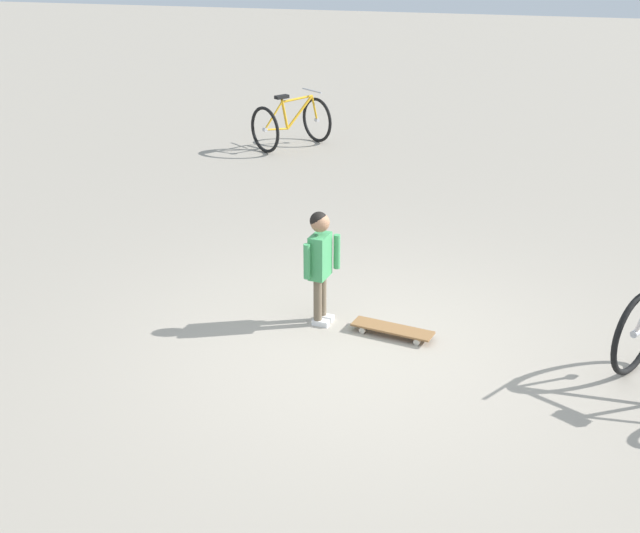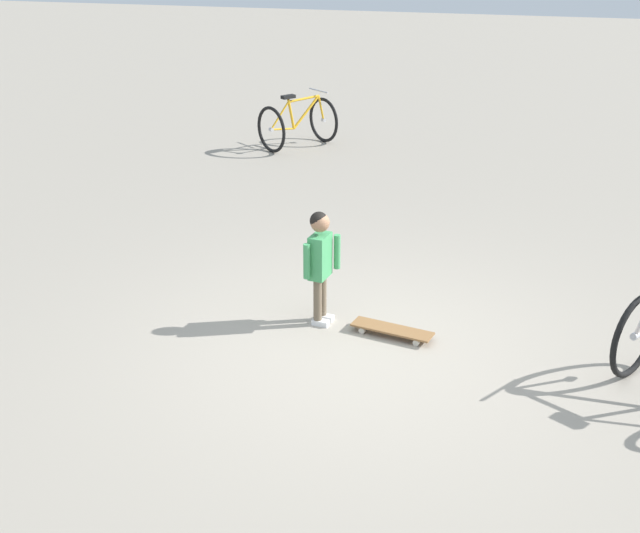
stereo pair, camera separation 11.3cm
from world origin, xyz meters
The scene contains 4 objects.
ground_plane centered at (0.00, 0.00, 0.00)m, with size 50.00×50.00×0.00m, color #9E9384.
child_person centered at (0.46, -0.44, 0.66)m, with size 0.27×0.34×1.06m.
skateboard centered at (-0.22, -0.34, 0.06)m, with size 0.75×0.34×0.07m.
bicycle_mid centered at (2.30, -6.27, 0.38)m, with size 1.22×1.28×0.85m.
Camera 1 is at (-1.12, 6.27, 3.49)m, focal length 47.47 mm.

